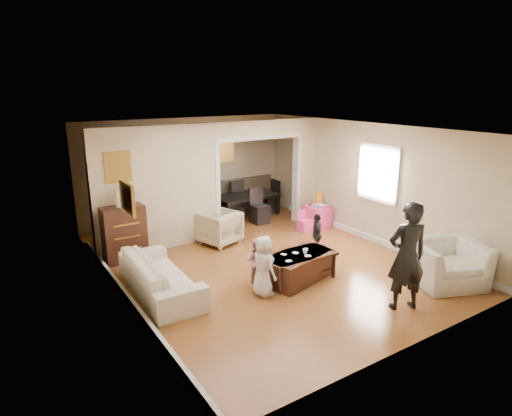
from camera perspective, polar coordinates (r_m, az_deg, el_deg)
floor at (r=8.63m, az=0.72°, el=-7.03°), size 7.00×7.00×0.00m
partition_left at (r=9.19m, az=-12.72°, el=2.52°), size 2.75×0.18×2.60m
partition_right at (r=11.06m, az=6.34°, el=5.01°), size 0.55×0.18×2.60m
partition_header at (r=10.11m, az=0.35°, el=10.54°), size 2.22×0.18×0.35m
window_pane at (r=9.63m, az=15.84°, el=4.43°), size 0.03×0.95×1.10m
framed_art_partition at (r=8.75m, az=-17.79°, el=5.18°), size 0.45×0.03×0.55m
framed_art_sofa_wall at (r=6.45m, az=-16.65°, el=1.28°), size 0.03×0.55×0.40m
framed_art_alcove at (r=11.59m, az=-4.12°, el=7.56°), size 0.45×0.03×0.55m
sofa at (r=7.45m, az=-12.51°, el=-8.61°), size 0.90×2.17×0.63m
armchair_back at (r=9.50m, az=-4.91°, el=-2.59°), size 0.99×1.00×0.73m
armchair_front at (r=8.26m, az=23.85°, el=-6.71°), size 1.45×1.36×0.75m
dresser at (r=8.87m, az=-17.02°, el=-3.27°), size 0.81×0.45×1.11m
table_lamp at (r=8.67m, az=-17.41°, el=1.34°), size 0.22×0.22×0.36m
potted_plant at (r=8.73m, az=-16.13°, el=1.28°), size 0.25×0.22×0.28m
coffee_table at (r=7.79m, az=5.64°, el=-7.73°), size 1.43×0.97×0.49m
coffee_cup at (r=7.71m, az=6.51°, el=-5.70°), size 0.12×0.12×0.09m
play_table at (r=10.70m, az=8.02°, el=-1.11°), size 0.62×0.62×0.53m
cereal_box at (r=10.74m, az=8.25°, el=1.25°), size 0.21×0.10×0.30m
cyan_cup at (r=10.52m, az=7.85°, el=0.34°), size 0.08×0.08×0.08m
toy_block at (r=10.64m, az=7.17°, el=0.45°), size 0.10×0.09×0.05m
play_bowl at (r=10.57m, az=8.71°, el=0.29°), size 0.23×0.23×0.05m
dining_table at (r=11.42m, az=-1.27°, el=0.28°), size 1.72×1.00×0.59m
adult_person at (r=6.96m, az=19.29°, el=-6.04°), size 0.73×0.61×1.72m
child_kneel_a at (r=7.11m, az=1.01°, el=-7.68°), size 0.37×0.52×1.02m
child_kneel_b at (r=7.57m, az=0.06°, el=-6.99°), size 0.48×0.51×0.82m
child_toddler at (r=8.89m, az=8.01°, el=-3.45°), size 0.47×0.55×0.88m
craft_papers at (r=7.65m, az=5.40°, el=-6.18°), size 0.71×0.40×0.00m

